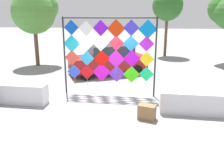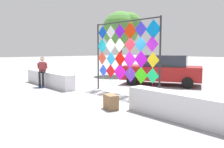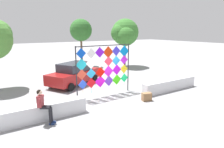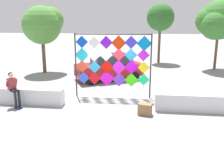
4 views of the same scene
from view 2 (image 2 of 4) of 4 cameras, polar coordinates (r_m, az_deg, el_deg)
ground at (r=9.86m, az=-1.11°, el=-5.64°), size 120.00×120.00×0.00m
plaza_ledge_left at (r=13.29m, az=-15.54°, el=-1.15°), size 4.74×0.55×0.77m
plaza_ledge_right at (r=6.52m, az=21.18°, el=-8.63°), size 4.74×0.55×0.77m
kite_display_rack at (r=10.26m, az=3.25°, el=5.85°), size 3.92×0.14×3.30m
seated_vendor at (r=12.84m, az=-17.07°, el=1.15°), size 0.78×0.71×1.62m
parked_car at (r=13.46m, az=12.43°, el=1.05°), size 4.75×3.74×1.70m
cardboard_box_small at (r=7.76m, az=-0.28°, el=-6.99°), size 0.63×0.47×0.49m
tree_palm_like at (r=18.19m, az=2.69°, el=11.22°), size 2.89×2.92×4.99m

